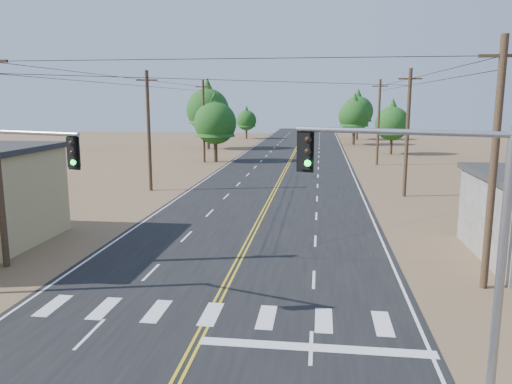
# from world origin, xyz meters

# --- Properties ---
(road) EXTENTS (15.00, 200.00, 0.02)m
(road) POSITION_xyz_m (0.00, 30.00, 0.01)
(road) COLOR black
(road) RESTS_ON ground
(utility_pole_left_mid) EXTENTS (1.80, 0.30, 10.00)m
(utility_pole_left_mid) POSITION_xyz_m (-10.50, 32.00, 5.12)
(utility_pole_left_mid) COLOR #4C3826
(utility_pole_left_mid) RESTS_ON ground
(utility_pole_left_far) EXTENTS (1.80, 0.30, 10.00)m
(utility_pole_left_far) POSITION_xyz_m (-10.50, 52.00, 5.12)
(utility_pole_left_far) COLOR #4C3826
(utility_pole_left_far) RESTS_ON ground
(utility_pole_right_near) EXTENTS (1.80, 0.30, 10.00)m
(utility_pole_right_near) POSITION_xyz_m (10.50, 12.00, 5.12)
(utility_pole_right_near) COLOR #4C3826
(utility_pole_right_near) RESTS_ON ground
(utility_pole_right_mid) EXTENTS (1.80, 0.30, 10.00)m
(utility_pole_right_mid) POSITION_xyz_m (10.50, 32.00, 5.12)
(utility_pole_right_mid) COLOR #4C3826
(utility_pole_right_mid) RESTS_ON ground
(utility_pole_right_far) EXTENTS (1.80, 0.30, 10.00)m
(utility_pole_right_far) POSITION_xyz_m (10.50, 52.00, 5.12)
(utility_pole_right_far) COLOR #4C3826
(utility_pole_right_far) RESTS_ON ground
(signal_mast_left) EXTENTS (5.43, 2.02, 6.63)m
(signal_mast_left) POSITION_xyz_m (-7.83, 8.29, 4.50)
(signal_mast_left) COLOR gray
(signal_mast_left) RESTS_ON ground
(signal_mast_right) EXTENTS (5.30, 2.18, 6.93)m
(signal_mast_right) POSITION_xyz_m (6.73, 4.57, 4.68)
(signal_mast_right) COLOR gray
(signal_mast_right) RESTS_ON ground
(tree_left_near) EXTENTS (5.26, 5.26, 8.76)m
(tree_left_near) POSITION_xyz_m (-9.21, 52.70, 5.36)
(tree_left_near) COLOR #3F2D1E
(tree_left_near) RESTS_ON ground
(tree_left_mid) EXTENTS (6.66, 6.66, 11.10)m
(tree_left_mid) POSITION_xyz_m (-13.82, 69.05, 6.79)
(tree_left_mid) COLOR #3F2D1E
(tree_left_mid) RESTS_ON ground
(tree_left_far) EXTENTS (4.00, 4.00, 6.67)m
(tree_left_far) POSITION_xyz_m (-11.01, 91.27, 4.08)
(tree_left_far) COLOR #3F2D1E
(tree_left_far) RESTS_ON ground
(tree_right_near) EXTENTS (4.77, 4.77, 7.94)m
(tree_right_near) POSITION_xyz_m (13.78, 64.37, 4.86)
(tree_right_near) COLOR #3F2D1E
(tree_right_near) RESTS_ON ground
(tree_right_mid) EXTENTS (5.36, 5.36, 8.93)m
(tree_right_mid) POSITION_xyz_m (9.49, 79.68, 5.46)
(tree_right_mid) COLOR #3F2D1E
(tree_right_mid) RESTS_ON ground
(tree_right_far) EXTENTS (5.95, 5.95, 9.92)m
(tree_right_far) POSITION_xyz_m (10.89, 91.76, 6.07)
(tree_right_far) COLOR #3F2D1E
(tree_right_far) RESTS_ON ground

